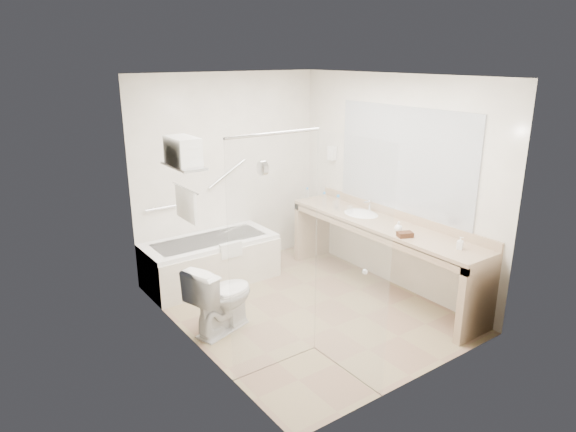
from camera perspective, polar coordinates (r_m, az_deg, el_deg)
floor at (r=5.80m, az=1.75°, el=-10.20°), size 3.20×3.20×0.00m
ceiling at (r=5.14m, az=2.02°, el=15.31°), size 2.60×3.20×0.10m
wall_back at (r=6.64m, az=-6.56°, el=4.82°), size 2.60×0.10×2.50m
wall_front at (r=4.24m, az=15.12°, el=-3.09°), size 2.60×0.10×2.50m
wall_left at (r=4.69m, az=-10.86°, el=-0.78°), size 0.10×3.20×2.50m
wall_right at (r=6.19m, az=11.52°, el=3.64°), size 0.10×3.20×2.50m
bathtub at (r=6.40m, az=-8.59°, el=-4.91°), size 1.60×0.73×0.59m
grab_bar_short at (r=6.29m, az=-13.85°, el=0.87°), size 0.40×0.03×0.03m
grab_bar_long at (r=6.58m, az=-6.77°, el=4.70°), size 0.53×0.03×0.33m
shower_enclosure at (r=4.34m, az=2.63°, el=-4.62°), size 0.96×0.91×2.11m
towel_shelf at (r=4.93m, az=-11.55°, el=6.12°), size 0.24×0.55×0.81m
vanity_counter at (r=6.07m, az=10.41°, el=-2.58°), size 0.55×2.70×0.95m
sink at (r=6.30m, az=8.10°, el=0.01°), size 0.40×0.52×0.14m
faucet at (r=6.37m, az=9.09°, el=1.18°), size 0.03×0.03×0.14m
mirror at (r=6.02m, az=12.66°, el=6.11°), size 0.02×2.00×1.20m
hairdryer_unit at (r=6.85m, az=4.91°, el=6.98°), size 0.08×0.10×0.18m
toilet at (r=5.27m, az=-7.39°, el=-8.95°), size 0.83×0.62×0.72m
amenity_basket at (r=5.57m, az=12.87°, el=-2.02°), size 0.19×0.16×0.05m
soap_bottle_a at (r=5.37m, az=18.55°, el=-3.22°), size 0.10×0.14×0.06m
soap_bottle_b at (r=5.72m, az=12.17°, el=-1.27°), size 0.10×0.12×0.09m
water_bottle_left at (r=6.51m, az=4.05°, el=1.80°), size 0.06×0.06×0.19m
water_bottle_mid at (r=6.78m, az=2.15°, el=2.40°), size 0.05×0.05×0.17m
water_bottle_right at (r=6.31m, az=5.57°, el=1.35°), size 0.07×0.07×0.21m
drinking_glass_near at (r=6.46m, az=5.31°, el=1.26°), size 0.08×0.08×0.09m
drinking_glass_far at (r=6.24m, az=6.89°, el=0.65°), size 0.10×0.10×0.10m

